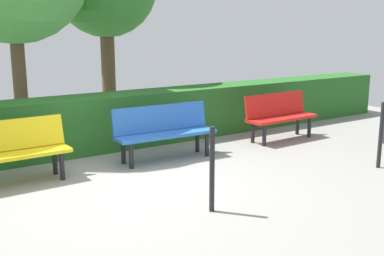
{
  "coord_description": "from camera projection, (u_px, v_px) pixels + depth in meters",
  "views": [
    {
      "loc": [
        2.62,
        5.54,
        2.09
      ],
      "look_at": [
        -1.27,
        -0.36,
        0.55
      ],
      "focal_mm": 43.79,
      "sensor_mm": 36.0,
      "label": 1
    }
  ],
  "objects": [
    {
      "name": "ground_plane",
      "position": [
        129.0,
        183.0,
        6.38
      ],
      "size": [
        16.38,
        16.38,
        0.0
      ],
      "primitive_type": "plane",
      "color": "gray"
    },
    {
      "name": "bench_red",
      "position": [
        279.0,
        114.0,
        8.76
      ],
      "size": [
        1.5,
        0.5,
        0.86
      ],
      "rotation": [
        0.0,
        0.0,
        0.03
      ],
      "color": "red",
      "rests_on": "ground_plane"
    },
    {
      "name": "bench_blue",
      "position": [
        164.0,
        129.0,
        7.45
      ],
      "size": [
        1.66,
        0.52,
        0.86
      ],
      "rotation": [
        0.0,
        0.0,
        -0.04
      ],
      "color": "blue",
      "rests_on": "ground_plane"
    },
    {
      "name": "bench_yellow",
      "position": [
        9.0,
        149.0,
        6.25
      ],
      "size": [
        1.56,
        0.5,
        0.86
      ],
      "rotation": [
        0.0,
        0.0,
        0.02
      ],
      "color": "yellow",
      "rests_on": "ground_plane"
    },
    {
      "name": "hedge_row",
      "position": [
        134.0,
        119.0,
        8.39
      ],
      "size": [
        12.38,
        0.73,
        0.94
      ],
      "primitive_type": "cube",
      "color": "#266023",
      "rests_on": "ground_plane"
    },
    {
      "name": "railing_post_near",
      "position": [
        381.0,
        135.0,
        6.97
      ],
      "size": [
        0.06,
        0.06,
        1.0
      ],
      "primitive_type": "cylinder",
      "color": "black",
      "rests_on": "ground_plane"
    },
    {
      "name": "railing_post_mid",
      "position": [
        212.0,
        170.0,
        5.3
      ],
      "size": [
        0.06,
        0.06,
        1.0
      ],
      "primitive_type": "cylinder",
      "color": "black",
      "rests_on": "ground_plane"
    }
  ]
}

